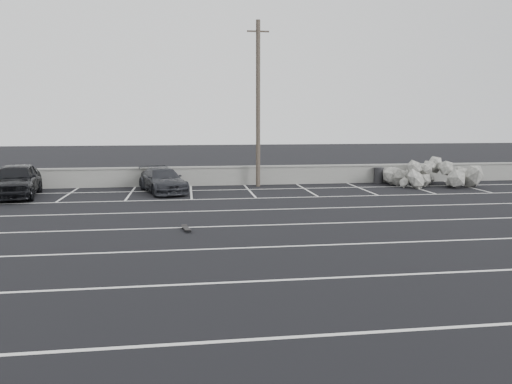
{
  "coord_description": "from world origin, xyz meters",
  "views": [
    {
      "loc": [
        -2.23,
        -13.8,
        3.63
      ],
      "look_at": [
        0.31,
        4.19,
        1.0
      ],
      "focal_mm": 35.0,
      "sensor_mm": 36.0,
      "label": 1
    }
  ],
  "objects": [
    {
      "name": "ground",
      "position": [
        0.0,
        0.0,
        0.0
      ],
      "size": [
        120.0,
        120.0,
        0.0
      ],
      "primitive_type": "plane",
      "color": "black",
      "rests_on": "ground"
    },
    {
      "name": "seawall",
      "position": [
        0.0,
        14.0,
        0.55
      ],
      "size": [
        50.0,
        0.45,
        1.06
      ],
      "color": "gray",
      "rests_on": "ground"
    },
    {
      "name": "stall_lines",
      "position": [
        -0.08,
        4.41,
        0.0
      ],
      "size": [
        36.0,
        20.05,
        0.01
      ],
      "color": "silver",
      "rests_on": "ground"
    },
    {
      "name": "car_left",
      "position": [
        -10.21,
        10.96,
        0.81
      ],
      "size": [
        2.55,
        4.96,
        1.61
      ],
      "primitive_type": "imported",
      "rotation": [
        0.0,
        0.0,
        0.14
      ],
      "color": "black",
      "rests_on": "ground"
    },
    {
      "name": "car_right",
      "position": [
        -3.41,
        11.56,
        0.62
      ],
      "size": [
        2.95,
        4.59,
        1.24
      ],
      "primitive_type": "imported",
      "rotation": [
        0.0,
        0.0,
        0.31
      ],
      "color": "#24252A",
      "rests_on": "ground"
    },
    {
      "name": "utility_pole",
      "position": [
        1.69,
        13.2,
        4.49
      ],
      "size": [
        1.18,
        0.24,
        8.86
      ],
      "color": "#4C4238",
      "rests_on": "ground"
    },
    {
      "name": "trash_bin",
      "position": [
        8.81,
        13.6,
        0.46
      ],
      "size": [
        0.73,
        0.73,
        0.91
      ],
      "rotation": [
        0.0,
        0.0,
        0.27
      ],
      "color": "#262629",
      "rests_on": "ground"
    },
    {
      "name": "riprap_pile",
      "position": [
        11.04,
        12.11,
        0.48
      ],
      "size": [
        5.38,
        3.55,
        1.24
      ],
      "color": "#A09F96",
      "rests_on": "ground"
    },
    {
      "name": "skateboard",
      "position": [
        -2.26,
        2.54,
        0.07
      ],
      "size": [
        0.32,
        0.76,
        0.09
      ],
      "rotation": [
        0.0,
        0.0,
        0.18
      ],
      "color": "black",
      "rests_on": "ground"
    }
  ]
}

